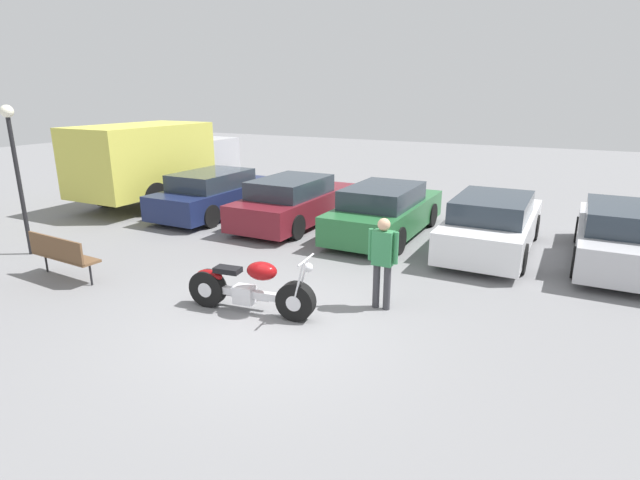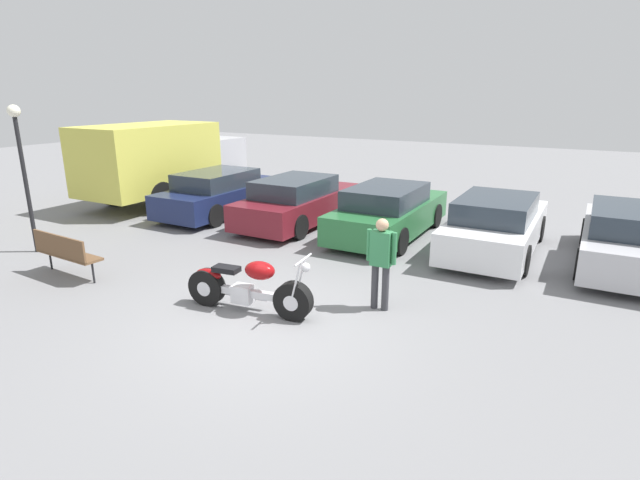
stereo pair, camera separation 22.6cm
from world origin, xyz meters
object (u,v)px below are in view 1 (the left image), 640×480
object	(u,v)px
parked_car_white	(492,224)
person_standing	(383,256)
parked_car_navy	(217,194)
delivery_truck	(155,159)
motorcycle	(249,288)
park_bench	(61,253)
parked_car_maroon	(294,202)
parked_car_green	(385,211)
parked_car_silver	(624,236)
lamp_post	(14,155)

from	to	relation	value
parked_car_white	person_standing	size ratio (longest dim) A/B	2.80
parked_car_navy	parked_car_white	bearing A→B (deg)	0.64
delivery_truck	motorcycle	bearing A→B (deg)	-36.55
park_bench	parked_car_navy	bearing A→B (deg)	97.84
parked_car_maroon	parked_car_green	distance (m)	2.62
parked_car_silver	person_standing	bearing A→B (deg)	-129.91
parked_car_white	parked_car_silver	distance (m)	2.62
parked_car_white	person_standing	distance (m)	4.34
parked_car_green	parked_car_white	world-z (taller)	same
park_bench	person_standing	world-z (taller)	person_standing
motorcycle	parked_car_maroon	world-z (taller)	parked_car_maroon
motorcycle	person_standing	world-z (taller)	person_standing
delivery_truck	park_bench	size ratio (longest dim) A/B	3.47
lamp_post	delivery_truck	bearing A→B (deg)	104.75
parked_car_silver	delivery_truck	world-z (taller)	delivery_truck
delivery_truck	person_standing	size ratio (longest dim) A/B	3.66
lamp_post	parked_car_navy	bearing A→B (deg)	75.02
parked_car_maroon	person_standing	xyz separation A→B (m)	(4.14, -4.20, 0.30)
parked_car_navy	parked_car_silver	world-z (taller)	same
parked_car_green	park_bench	size ratio (longest dim) A/B	2.65
delivery_truck	parked_car_navy	bearing A→B (deg)	-8.16
motorcycle	delivery_truck	world-z (taller)	delivery_truck
parked_car_white	lamp_post	xyz separation A→B (m)	(-9.18, -5.07, 1.59)
lamp_post	parked_car_silver	bearing A→B (deg)	24.22
parked_car_green	park_bench	distance (m)	7.35
parked_car_navy	delivery_truck	bearing A→B (deg)	171.84
delivery_truck	person_standing	distance (m)	10.53
parked_car_maroon	person_standing	bearing A→B (deg)	-45.39
parked_car_navy	lamp_post	size ratio (longest dim) A/B	1.35
parked_car_maroon	lamp_post	bearing A→B (deg)	-127.86
parked_car_white	delivery_truck	bearing A→B (deg)	178.34
parked_car_navy	park_bench	distance (m)	5.75
parked_car_maroon	delivery_truck	world-z (taller)	delivery_truck
motorcycle	parked_car_maroon	distance (m)	5.82
parked_car_green	person_standing	world-z (taller)	person_standing
parked_car_green	parked_car_white	bearing A→B (deg)	-1.60
parked_car_navy	person_standing	distance (m)	7.91
motorcycle	parked_car_white	size ratio (longest dim) A/B	0.51
parked_car_silver	person_standing	world-z (taller)	person_standing
parked_car_white	park_bench	bearing A→B (deg)	-140.68
motorcycle	person_standing	size ratio (longest dim) A/B	1.44
motorcycle	delivery_truck	bearing A→B (deg)	143.45
parked_car_white	park_bench	size ratio (longest dim) A/B	2.65
lamp_post	person_standing	xyz separation A→B (m)	(8.09, 0.88, -1.29)
motorcycle	person_standing	distance (m)	2.26
person_standing	parked_car_green	bearing A→B (deg)	109.69
person_standing	parked_car_maroon	bearing A→B (deg)	134.61
motorcycle	person_standing	bearing A→B (deg)	31.58
parked_car_navy	parked_car_silver	xyz separation A→B (m)	(10.46, 0.32, 0.00)
parked_car_navy	parked_car_white	size ratio (longest dim) A/B	1.00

